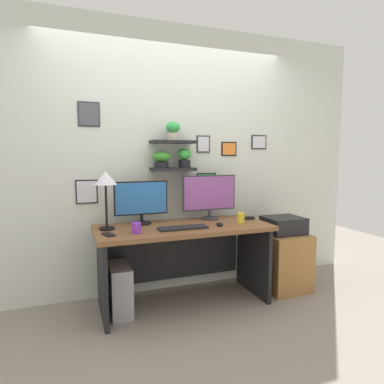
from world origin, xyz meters
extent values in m
plane|color=gray|center=(0.00, 0.00, 0.00)|extent=(8.00, 8.00, 0.00)
cube|color=silver|center=(0.00, 0.44, 1.35)|extent=(4.40, 0.04, 2.70)
cube|color=black|center=(0.00, 0.32, 1.26)|extent=(0.44, 0.20, 0.03)
cube|color=black|center=(0.00, 0.32, 1.53)|extent=(0.44, 0.20, 0.03)
cylinder|color=black|center=(-0.12, 0.32, 1.30)|extent=(0.14, 0.14, 0.06)
ellipsoid|color=#358829|center=(-0.12, 0.32, 1.38)|extent=(0.18, 0.18, 0.10)
cylinder|color=black|center=(0.12, 0.32, 1.31)|extent=(0.12, 0.12, 0.08)
ellipsoid|color=green|center=(0.12, 0.32, 1.41)|extent=(0.13, 0.13, 0.11)
cylinder|color=#B2A899|center=(0.00, 0.32, 1.58)|extent=(0.12, 0.12, 0.07)
ellipsoid|color=green|center=(0.00, 0.32, 1.67)|extent=(0.14, 0.14, 0.11)
cube|color=#2D2D33|center=(-0.78, 0.42, 1.78)|extent=(0.20, 0.02, 0.23)
cube|color=#4C4C56|center=(-0.78, 0.41, 1.78)|extent=(0.17, 0.00, 0.20)
cube|color=black|center=(0.66, 0.42, 1.47)|extent=(0.18, 0.02, 0.15)
cube|color=orange|center=(0.66, 0.41, 1.47)|extent=(0.15, 0.00, 0.13)
cube|color=black|center=(-0.83, 0.42, 1.05)|extent=(0.20, 0.02, 0.23)
cube|color=silver|center=(-0.83, 0.41, 1.05)|extent=(0.18, 0.00, 0.20)
cube|color=black|center=(0.40, 0.42, 1.14)|extent=(0.22, 0.02, 0.14)
cube|color=green|center=(0.40, 0.41, 1.14)|extent=(0.20, 0.00, 0.12)
cube|color=black|center=(0.36, 0.42, 1.51)|extent=(0.15, 0.02, 0.18)
cube|color=silver|center=(0.36, 0.41, 1.51)|extent=(0.12, 0.00, 0.15)
cube|color=black|center=(1.04, 0.42, 1.54)|extent=(0.19, 0.02, 0.15)
cube|color=silver|center=(1.04, 0.41, 1.54)|extent=(0.16, 0.00, 0.13)
cube|color=brown|center=(0.00, 0.00, 0.73)|extent=(1.61, 0.68, 0.04)
cube|color=black|center=(-0.74, 0.00, 0.35)|extent=(0.04, 0.62, 0.71)
cube|color=black|center=(0.74, 0.00, 0.35)|extent=(0.04, 0.62, 0.71)
cube|color=black|center=(0.00, 0.30, 0.39)|extent=(1.41, 0.02, 0.50)
cylinder|color=black|center=(-0.35, 0.21, 0.76)|extent=(0.18, 0.18, 0.02)
cylinder|color=black|center=(-0.35, 0.21, 0.81)|extent=(0.03, 0.03, 0.09)
cube|color=black|center=(-0.35, 0.22, 1.00)|extent=(0.51, 0.02, 0.32)
cube|color=#2866B2|center=(-0.35, 0.21, 1.00)|extent=(0.48, 0.00, 0.29)
cylinder|color=#2D2D33|center=(0.35, 0.21, 0.76)|extent=(0.18, 0.18, 0.02)
cylinder|color=#2D2D33|center=(0.35, 0.21, 0.81)|extent=(0.03, 0.03, 0.09)
cube|color=#2D2D33|center=(0.35, 0.22, 1.02)|extent=(0.57, 0.02, 0.35)
cube|color=#8C4C99|center=(0.35, 0.21, 1.02)|extent=(0.54, 0.00, 0.33)
cube|color=black|center=(-0.05, -0.12, 0.76)|extent=(0.44, 0.14, 0.02)
ellipsoid|color=black|center=(0.31, -0.12, 0.77)|extent=(0.06, 0.09, 0.03)
cylinder|color=black|center=(-0.68, 0.09, 0.76)|extent=(0.13, 0.13, 0.02)
cylinder|color=black|center=(-0.68, 0.09, 0.96)|extent=(0.02, 0.02, 0.38)
cone|color=silver|center=(-0.68, 0.09, 1.20)|extent=(0.20, 0.20, 0.12)
cube|color=black|center=(-0.70, -0.13, 0.76)|extent=(0.10, 0.15, 0.01)
cylinder|color=purple|center=(-0.47, -0.14, 0.80)|extent=(0.08, 0.08, 0.09)
cylinder|color=yellow|center=(0.56, -0.07, 0.80)|extent=(0.07, 0.07, 0.10)
cube|color=black|center=(0.72, 0.08, 0.76)|extent=(0.13, 0.10, 0.02)
cube|color=#9E6B38|center=(1.09, -0.01, 0.30)|extent=(0.44, 0.50, 0.59)
cube|color=black|center=(1.09, -0.01, 0.68)|extent=(0.38, 0.34, 0.17)
cube|color=#99999E|center=(-0.59, 0.02, 0.22)|extent=(0.18, 0.40, 0.44)
camera|label=1|loc=(-0.98, -2.86, 1.40)|focal=31.16mm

